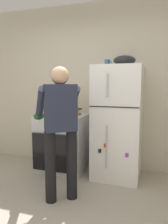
% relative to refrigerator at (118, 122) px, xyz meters
% --- Properties ---
extents(kitchen_wall_back, '(6.00, 0.10, 2.70)m').
position_rel_refrigerator_xyz_m(kitchen_wall_back, '(-0.45, 0.38, 0.52)').
color(kitchen_wall_back, beige).
rests_on(kitchen_wall_back, ground).
extents(refrigerator, '(0.68, 0.72, 1.66)m').
position_rel_refrigerator_xyz_m(refrigerator, '(0.00, 0.00, 0.00)').
color(refrigerator, white).
rests_on(refrigerator, ground).
extents(stove_range, '(0.76, 0.67, 0.91)m').
position_rel_refrigerator_xyz_m(stove_range, '(-0.89, -0.01, -0.38)').
color(stove_range, silver).
rests_on(stove_range, ground).
extents(person_cook, '(0.69, 0.74, 1.60)m').
position_rel_refrigerator_xyz_m(person_cook, '(-0.54, -0.87, 0.13)').
color(person_cook, black).
rests_on(person_cook, ground).
extents(red_pot, '(0.37, 0.27, 0.13)m').
position_rel_refrigerator_xyz_m(red_pot, '(-0.73, -0.05, 0.14)').
color(red_pot, orange).
rests_on(red_pot, stove_range).
extents(coffee_mug, '(0.11, 0.08, 0.10)m').
position_rel_refrigerator_xyz_m(coffee_mug, '(-0.18, 0.05, 0.88)').
color(coffee_mug, '#2D6093').
rests_on(coffee_mug, refrigerator).
extents(pepper_mill, '(0.05, 0.05, 0.17)m').
position_rel_refrigerator_xyz_m(pepper_mill, '(-1.19, 0.20, 0.16)').
color(pepper_mill, brown).
rests_on(pepper_mill, stove_range).
extents(mixing_bowl, '(0.31, 0.31, 0.14)m').
position_rel_refrigerator_xyz_m(mixing_bowl, '(0.08, 0.00, 0.90)').
color(mixing_bowl, black).
rests_on(mixing_bowl, refrigerator).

